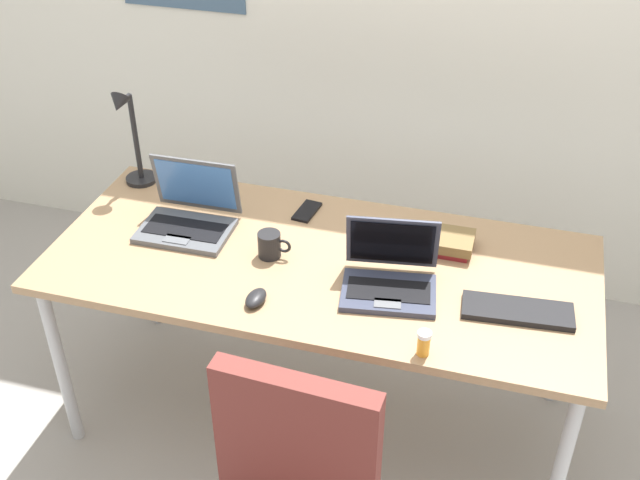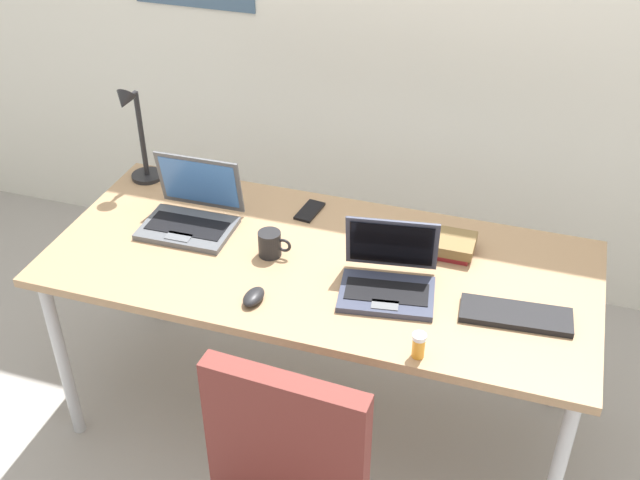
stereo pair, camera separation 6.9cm
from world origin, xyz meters
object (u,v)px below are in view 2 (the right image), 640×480
at_px(computer_mouse, 254,297).
at_px(book_stack, 449,245).
at_px(laptop_by_keyboard, 191,214).
at_px(desk_lamp, 137,136).
at_px(cell_phone, 310,211).
at_px(pill_bottle, 419,345).
at_px(coffee_mug, 270,244).
at_px(external_keyboard, 516,315).
at_px(laptop_near_mouse, 388,278).

bearing_deg(computer_mouse, book_stack, 45.63).
bearing_deg(laptop_by_keyboard, computer_mouse, -41.96).
xyz_separation_m(desk_lamp, cell_phone, (0.68, -0.01, -0.19)).
bearing_deg(pill_bottle, laptop_by_keyboard, 155.20).
xyz_separation_m(cell_phone, coffee_mug, (-0.04, -0.29, 0.04)).
bearing_deg(desk_lamp, cell_phone, -0.78).
bearing_deg(book_stack, coffee_mug, -160.63).
bearing_deg(external_keyboard, coffee_mug, 169.78).
bearing_deg(laptop_near_mouse, desk_lamp, 161.00).
distance_m(external_keyboard, pill_bottle, 0.35).
bearing_deg(cell_phone, external_keyboard, -18.35).
distance_m(computer_mouse, coffee_mug, 0.25).
relative_size(desk_lamp, pill_bottle, 5.07).
relative_size(computer_mouse, pill_bottle, 1.22).
bearing_deg(cell_phone, book_stack, -2.90).
relative_size(cell_phone, coffee_mug, 1.20).
bearing_deg(book_stack, laptop_by_keyboard, -172.68).
xyz_separation_m(laptop_by_keyboard, book_stack, (0.89, 0.11, -0.02)).
distance_m(computer_mouse, pill_bottle, 0.54).
bearing_deg(laptop_by_keyboard, laptop_near_mouse, -11.19).
height_order(desk_lamp, laptop_by_keyboard, desk_lamp).
relative_size(laptop_near_mouse, laptop_by_keyboard, 1.02).
relative_size(desk_lamp, external_keyboard, 1.21).
bearing_deg(pill_bottle, coffee_mug, 149.82).
bearing_deg(laptop_near_mouse, computer_mouse, -154.44).
height_order(laptop_near_mouse, pill_bottle, laptop_near_mouse).
xyz_separation_m(book_stack, coffee_mug, (-0.56, -0.20, 0.02)).
distance_m(desk_lamp, computer_mouse, 0.88).
distance_m(laptop_by_keyboard, pill_bottle, 0.98).
relative_size(laptop_near_mouse, book_stack, 1.91).
xyz_separation_m(laptop_near_mouse, laptop_by_keyboard, (-0.74, 0.15, 0.00)).
relative_size(computer_mouse, book_stack, 0.56).
bearing_deg(book_stack, pill_bottle, -89.42).
bearing_deg(cell_phone, laptop_by_keyboard, -143.56).
bearing_deg(pill_bottle, desk_lamp, 152.43).
distance_m(desk_lamp, external_keyboard, 1.50).
height_order(laptop_by_keyboard, external_keyboard, laptop_by_keyboard).
bearing_deg(book_stack, laptop_near_mouse, -119.37).
distance_m(laptop_near_mouse, pill_bottle, 0.31).
height_order(computer_mouse, pill_bottle, pill_bottle).
bearing_deg(computer_mouse, laptop_near_mouse, 31.10).
distance_m(laptop_near_mouse, external_keyboard, 0.40).
xyz_separation_m(desk_lamp, laptop_by_keyboard, (0.31, -0.21, -0.15)).
bearing_deg(external_keyboard, pill_bottle, -138.83).
bearing_deg(computer_mouse, external_keyboard, 17.68).
bearing_deg(cell_phone, coffee_mug, -90.74).
bearing_deg(cell_phone, pill_bottle, -42.49).
distance_m(desk_lamp, pill_bottle, 1.36).
xyz_separation_m(desk_lamp, computer_mouse, (0.67, -0.54, -0.18)).
bearing_deg(desk_lamp, coffee_mug, -25.13).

